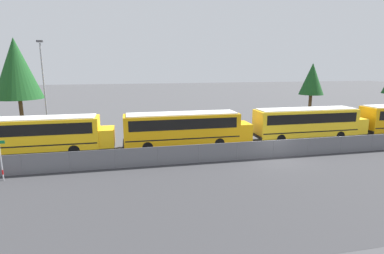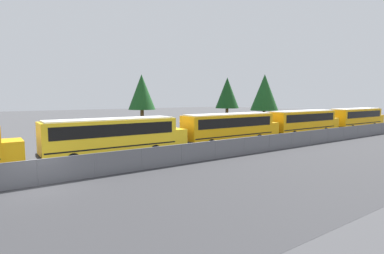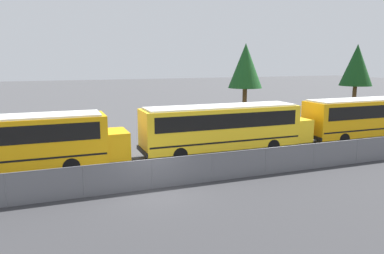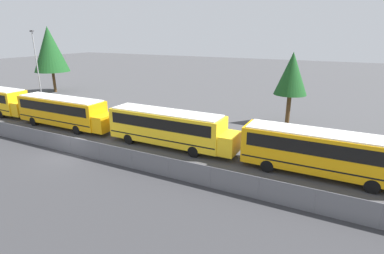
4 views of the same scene
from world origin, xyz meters
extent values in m
plane|color=#424244|center=(0.00, 0.00, 0.00)|extent=(200.00, 200.00, 0.00)
cube|color=#333335|center=(0.00, -6.00, 0.00)|extent=(143.98, 12.00, 0.01)
cube|color=#9EA0A5|center=(0.00, 0.00, 0.71)|extent=(109.98, 0.03, 1.42)
cube|color=slate|center=(0.00, -0.01, 0.71)|extent=(109.98, 0.01, 1.42)
cylinder|color=slate|center=(0.00, 0.00, 1.42)|extent=(109.98, 0.05, 0.05)
cylinder|color=slate|center=(-18.33, 0.00, 0.71)|extent=(0.07, 0.07, 1.42)
cylinder|color=slate|center=(-15.27, 0.00, 0.71)|extent=(0.07, 0.07, 1.42)
cylinder|color=slate|center=(-12.22, 0.00, 0.71)|extent=(0.07, 0.07, 1.42)
cylinder|color=slate|center=(-9.16, 0.00, 0.71)|extent=(0.07, 0.07, 1.42)
cylinder|color=slate|center=(-6.11, 0.00, 0.71)|extent=(0.07, 0.07, 1.42)
cylinder|color=slate|center=(-3.05, 0.00, 0.71)|extent=(0.07, 0.07, 1.42)
cylinder|color=slate|center=(0.00, 0.00, 0.71)|extent=(0.07, 0.07, 1.42)
cylinder|color=slate|center=(3.05, 0.00, 0.71)|extent=(0.07, 0.07, 1.42)
cylinder|color=slate|center=(6.11, 0.00, 0.71)|extent=(0.07, 0.07, 1.42)
cylinder|color=slate|center=(9.16, 0.00, 0.71)|extent=(0.07, 0.07, 1.42)
cube|color=yellow|center=(-18.79, 4.97, 1.72)|extent=(10.23, 2.42, 2.55)
cube|color=black|center=(-18.79, 4.97, 2.28)|extent=(9.41, 2.46, 0.92)
cube|color=black|center=(-18.79, 4.97, 1.01)|extent=(10.03, 2.45, 0.10)
cube|color=yellow|center=(-13.06, 4.97, 1.21)|extent=(1.23, 2.23, 1.53)
cube|color=silver|center=(-18.79, 4.97, 3.05)|extent=(9.72, 2.18, 0.10)
cylinder|color=black|center=(-15.62, 6.06, 0.45)|extent=(0.90, 0.28, 0.90)
cylinder|color=black|center=(-15.62, 3.88, 0.45)|extent=(0.90, 0.28, 0.90)
cube|color=orange|center=(-6.53, 4.77, 1.72)|extent=(10.23, 2.42, 2.55)
cube|color=black|center=(-6.53, 4.77, 2.28)|extent=(9.41, 2.46, 0.92)
cube|color=black|center=(-6.53, 4.77, 1.01)|extent=(10.03, 2.45, 0.10)
cube|color=orange|center=(-0.80, 4.77, 1.21)|extent=(1.23, 2.23, 1.53)
cube|color=black|center=(-11.69, 4.77, 0.60)|extent=(0.12, 2.42, 0.24)
cube|color=silver|center=(-6.53, 4.77, 3.05)|extent=(9.72, 2.18, 0.10)
cylinder|color=black|center=(-3.36, 5.86, 0.45)|extent=(0.90, 0.28, 0.90)
cylinder|color=black|center=(-3.36, 3.68, 0.45)|extent=(0.90, 0.28, 0.90)
cylinder|color=black|center=(-9.70, 5.86, 0.45)|extent=(0.90, 0.28, 0.90)
cylinder|color=black|center=(-9.70, 3.68, 0.45)|extent=(0.90, 0.28, 0.90)
cube|color=yellow|center=(5.89, 4.96, 1.72)|extent=(10.23, 2.42, 2.55)
cube|color=black|center=(5.89, 4.96, 2.28)|extent=(9.41, 2.46, 0.92)
cube|color=black|center=(5.89, 4.96, 1.01)|extent=(10.03, 2.45, 0.10)
cube|color=yellow|center=(11.62, 4.96, 1.21)|extent=(1.23, 2.23, 1.53)
cube|color=black|center=(0.73, 4.96, 0.60)|extent=(0.12, 2.42, 0.24)
cube|color=silver|center=(5.89, 4.96, 3.05)|extent=(9.72, 2.18, 0.10)
cylinder|color=black|center=(9.06, 6.05, 0.45)|extent=(0.90, 0.28, 0.90)
cylinder|color=black|center=(9.06, 3.87, 0.45)|extent=(0.90, 0.28, 0.90)
cylinder|color=black|center=(2.72, 6.05, 0.45)|extent=(0.90, 0.28, 0.90)
cylinder|color=black|center=(2.72, 3.87, 0.45)|extent=(0.90, 0.28, 0.90)
cube|color=black|center=(12.85, 4.96, 0.60)|extent=(0.12, 2.42, 0.24)
cylinder|color=black|center=(14.84, 6.05, 0.45)|extent=(0.90, 0.28, 0.90)
cylinder|color=#B7B7BC|center=(-19.19, -0.81, 1.34)|extent=(0.08, 0.08, 2.68)
cylinder|color=red|center=(-19.19, -0.81, 0.55)|extent=(0.09, 0.09, 0.30)
cylinder|color=gray|center=(-19.46, 12.07, 4.71)|extent=(0.16, 0.16, 9.41)
cube|color=#47474C|center=(-19.46, 12.07, 9.56)|extent=(0.60, 0.24, 0.20)
cylinder|color=#51381E|center=(13.90, 16.44, 1.60)|extent=(0.44, 0.44, 3.21)
cone|color=#194C1E|center=(13.90, 16.44, 5.37)|extent=(3.33, 3.33, 4.33)
cylinder|color=#51381E|center=(-23.68, 17.75, 1.68)|extent=(0.44, 0.44, 3.35)
cone|color=#194C1E|center=(-23.68, 17.75, 6.86)|extent=(5.40, 5.40, 7.01)
camera|label=1|loc=(-11.15, -21.05, 7.27)|focal=28.00mm
camera|label=2|loc=(-2.11, -17.56, 4.72)|focal=28.00mm
camera|label=3|loc=(-4.22, -16.21, 5.93)|focal=35.00mm
camera|label=4|loc=(18.92, -15.48, 9.28)|focal=28.00mm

